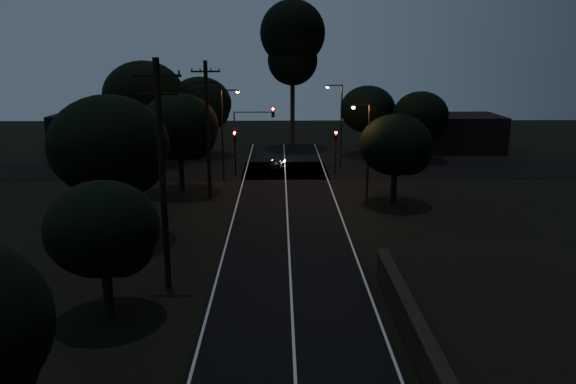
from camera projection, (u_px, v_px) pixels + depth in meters
name	position (u px, v px, depth m)	size (l,w,h in m)	color
road_surface	(287.00, 200.00, 43.22)	(60.00, 70.00, 0.03)	black
utility_pole_mid	(162.00, 173.00, 26.09)	(2.20, 0.30, 11.00)	black
utility_pole_far	(208.00, 128.00, 42.62)	(2.20, 0.30, 10.50)	black
tree_left_b	(106.00, 232.00, 23.52)	(4.78, 4.78, 6.07)	black
tree_left_c	(113.00, 149.00, 32.68)	(6.99, 6.99, 8.83)	black
tree_left_d	(182.00, 129.00, 44.48)	(6.28, 6.28, 7.97)	black
tree_far_nw	(202.00, 105.00, 59.88)	(6.68, 6.68, 8.46)	black
tree_far_w	(147.00, 97.00, 55.61)	(8.02, 8.02, 10.22)	black
tree_far_ne	(370.00, 111.00, 60.31)	(5.94, 5.94, 7.51)	black
tree_far_e	(423.00, 116.00, 57.55)	(5.61, 5.61, 7.12)	black
tree_right_a	(398.00, 147.00, 41.06)	(5.32, 5.32, 6.77)	black
tall_pine	(293.00, 42.00, 63.35)	(7.35, 7.35, 16.70)	black
building_left	(105.00, 133.00, 62.59)	(10.00, 8.00, 4.40)	black
building_right	(459.00, 132.00, 64.21)	(9.00, 7.00, 4.00)	black
signal_left	(235.00, 145.00, 51.03)	(0.28, 0.35, 4.10)	black
signal_right	(336.00, 145.00, 51.17)	(0.28, 0.35, 4.10)	black
signal_mast	(253.00, 128.00, 50.69)	(3.70, 0.35, 6.25)	black
streetlight_a	(224.00, 128.00, 48.65)	(1.66, 0.26, 8.00)	black
streetlight_b	(339.00, 119.00, 54.62)	(1.66, 0.26, 8.00)	black
streetlight_c	(366.00, 147.00, 41.14)	(1.46, 0.26, 7.50)	black
car	(276.00, 164.00, 54.30)	(1.21, 3.00, 1.02)	black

